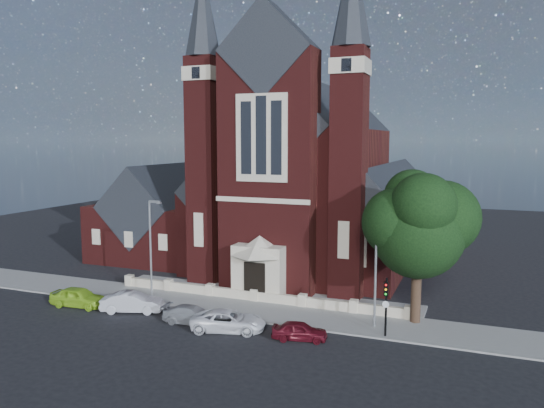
{
  "coord_description": "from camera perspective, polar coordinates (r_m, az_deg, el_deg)",
  "views": [
    {
      "loc": [
        16.27,
        -31.22,
        12.83
      ],
      "look_at": [
        -0.68,
        12.0,
        7.22
      ],
      "focal_mm": 35.0,
      "sensor_mm": 36.0,
      "label": 1
    }
  ],
  "objects": [
    {
      "name": "car_white_suv",
      "position": [
        36.73,
        -4.72,
        -12.42
      ],
      "size": [
        5.47,
        3.54,
        1.4
      ],
      "primitive_type": "imported",
      "rotation": [
        0.0,
        0.0,
        1.83
      ],
      "color": "white",
      "rests_on": "ground"
    },
    {
      "name": "parish_hall",
      "position": [
        59.51,
        -11.7,
        -1.78
      ],
      "size": [
        12.0,
        12.2,
        10.24
      ],
      "color": "#441312",
      "rests_on": "ground"
    },
    {
      "name": "car_silver_b",
      "position": [
        38.43,
        -8.58,
        -11.71
      ],
      "size": [
        4.38,
        2.03,
        1.24
      ],
      "primitive_type": "imported",
      "rotation": [
        0.0,
        0.0,
        1.64
      ],
      "color": "#929599",
      "rests_on": "ground"
    },
    {
      "name": "car_lime_van",
      "position": [
        44.21,
        -20.08,
        -9.38
      ],
      "size": [
        4.61,
        2.16,
        1.52
      ],
      "primitive_type": "imported",
      "rotation": [
        0.0,
        0.0,
        1.65
      ],
      "color": "#98CD29",
      "rests_on": "ground"
    },
    {
      "name": "car_silver_a",
      "position": [
        41.69,
        -14.78,
        -10.18
      ],
      "size": [
        4.86,
        3.01,
        1.51
      ],
      "primitive_type": "imported",
      "rotation": [
        0.0,
        0.0,
        1.9
      ],
      "color": "#B6B7BE",
      "rests_on": "ground"
    },
    {
      "name": "pavement_strip",
      "position": [
        41.29,
        -2.97,
        -11.22
      ],
      "size": [
        60.0,
        5.0,
        0.12
      ],
      "primitive_type": "cube",
      "color": "gray",
      "rests_on": "ground"
    },
    {
      "name": "car_dark_red",
      "position": [
        35.14,
        2.98,
        -13.47
      ],
      "size": [
        3.81,
        2.15,
        1.22
      ],
      "primitive_type": "imported",
      "rotation": [
        0.0,
        0.0,
        1.78
      ],
      "color": "#580F1A",
      "rests_on": "ground"
    },
    {
      "name": "street_tree",
      "position": [
        37.57,
        15.56,
        -2.36
      ],
      "size": [
        6.4,
        6.6,
        10.7
      ],
      "color": "black",
      "rests_on": "ground"
    },
    {
      "name": "church",
      "position": [
        56.74,
        4.69,
        2.17
      ],
      "size": [
        20.01,
        34.9,
        29.2
      ],
      "color": "#441312",
      "rests_on": "ground"
    },
    {
      "name": "forecourt_paving",
      "position": [
        44.8,
        -0.83,
        -9.75
      ],
      "size": [
        26.0,
        3.0,
        0.14
      ],
      "primitive_type": "cube",
      "color": "gray",
      "rests_on": "ground"
    },
    {
      "name": "ground",
      "position": [
        50.65,
        1.98,
        -7.79
      ],
      "size": [
        120.0,
        120.0,
        0.0
      ],
      "primitive_type": "plane",
      "color": "black",
      "rests_on": "ground"
    },
    {
      "name": "forecourt_wall",
      "position": [
        43.03,
        -1.86,
        -10.46
      ],
      "size": [
        24.0,
        0.4,
        0.9
      ],
      "primitive_type": "cube",
      "color": "#B7A892",
      "rests_on": "ground"
    },
    {
      "name": "traffic_signal",
      "position": [
        35.56,
        12.17,
        -10.02
      ],
      "size": [
        0.28,
        0.42,
        4.0
      ],
      "color": "black",
      "rests_on": "ground"
    },
    {
      "name": "street_lamp_left",
      "position": [
        43.5,
        -12.85,
        -4.19
      ],
      "size": [
        1.16,
        0.22,
        8.09
      ],
      "color": "gray",
      "rests_on": "ground"
    },
    {
      "name": "street_lamp_right",
      "position": [
        36.69,
        11.24,
        -6.21
      ],
      "size": [
        1.16,
        0.22,
        8.09
      ],
      "color": "gray",
      "rests_on": "ground"
    }
  ]
}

